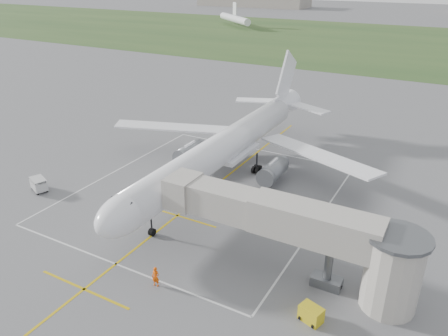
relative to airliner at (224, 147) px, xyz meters
The scene contains 11 objects.
ground 4.46m from the airliner, 90.00° to the right, with size 700.00×700.00×0.00m, color #555457.
grass_strip 129.32m from the airliner, 90.00° to the left, with size 700.00×120.00×0.02m, color #2B4920.
apron_markings 7.90m from the airliner, 90.00° to the right, with size 28.20×60.00×0.01m.
airliner is the anchor object (origin of this frame).
jet_bridge 21.22m from the airliner, 42.19° to the right, with size 23.40×5.00×7.20m.
gpu_unit 26.43m from the airliner, 46.08° to the right, with size 2.03×1.67×1.32m.
baggage_cart 23.29m from the airliner, 142.31° to the right, with size 2.77×2.25×1.67m.
ramp_worker_nose 22.23m from the airliner, 76.50° to the right, with size 0.68×0.45×1.87m, color #ED5007.
ramp_worker_wing 7.96m from the airliner, behind, with size 0.78×0.61×1.61m, color #E23807.
distant_hangars 264.94m from the airliner, 93.50° to the left, with size 345.00×49.00×12.00m.
distant_aircraft 157.95m from the airliner, 85.01° to the left, with size 204.51×46.28×8.85m.
Camera 1 is at (24.87, -44.07, 24.99)m, focal length 35.00 mm.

